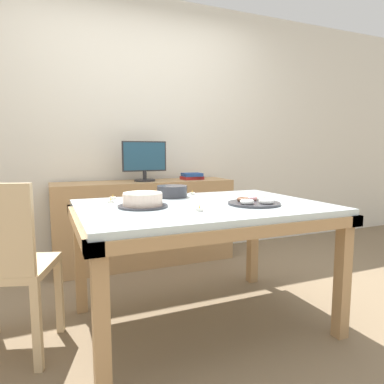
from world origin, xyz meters
name	(u,v)px	position (x,y,z in m)	size (l,w,h in m)	color
ground_plane	(201,323)	(0.00, 0.00, 0.00)	(12.00, 12.00, 0.00)	#7A664C
wall_back	(136,130)	(0.00, 1.60, 1.30)	(8.00, 0.10, 2.60)	silver
dining_table	(202,218)	(0.00, 0.00, 0.68)	(1.49, 1.06, 0.77)	silver
chair	(3,263)	(-1.09, 0.05, 0.52)	(0.53, 0.53, 0.94)	#D1B284
sideboard	(145,222)	(0.00, 1.30, 0.40)	(1.70, 0.44, 0.80)	tan
computer_monitor	(145,161)	(0.00, 1.29, 0.99)	(0.42, 0.20, 0.38)	#262628
book_stack	(192,176)	(0.49, 1.30, 0.83)	(0.22, 0.18, 0.06)	maroon
cake_chocolate_round	(143,200)	(-0.36, 0.02, 0.81)	(0.29, 0.29, 0.08)	#333338
pastry_platter	(254,202)	(0.28, -0.15, 0.78)	(0.31, 0.31, 0.04)	#333338
plate_stack	(172,191)	(-0.06, 0.36, 0.81)	(0.21, 0.21, 0.08)	#333338
tealight_centre	(113,198)	(-0.46, 0.42, 0.78)	(0.04, 0.04, 0.04)	silver
tealight_near_front	(200,209)	(-0.12, -0.22, 0.78)	(0.04, 0.04, 0.04)	silver
tealight_right_edge	(192,193)	(0.12, 0.43, 0.78)	(0.04, 0.04, 0.04)	silver
tealight_near_cakes	(111,201)	(-0.50, 0.26, 0.78)	(0.04, 0.04, 0.04)	silver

